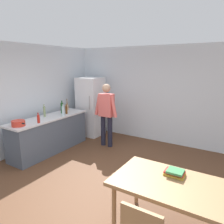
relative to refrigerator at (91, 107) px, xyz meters
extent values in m
plane|color=brown|center=(1.90, -2.40, -0.90)|extent=(14.00, 14.00, 0.00)
cube|color=silver|center=(1.90, 0.60, 0.45)|extent=(6.40, 0.12, 2.70)
cube|color=silver|center=(-0.70, -2.20, 0.45)|extent=(0.12, 5.60, 2.70)
cube|color=#4C5666|center=(-0.10, -1.60, -0.47)|extent=(0.60, 2.12, 0.86)
cube|color=silver|center=(-0.10, -1.60, -0.02)|extent=(0.64, 2.20, 0.04)
cube|color=white|center=(0.00, 0.00, 0.00)|extent=(0.70, 0.64, 1.80)
cylinder|color=#B2B2B7|center=(0.22, -0.34, 0.20)|extent=(0.02, 0.02, 0.40)
cylinder|color=#1E1E2D|center=(0.84, -0.55, -0.48)|extent=(0.13, 0.13, 0.84)
cylinder|color=#1E1E2D|center=(1.06, -0.55, -0.48)|extent=(0.13, 0.13, 0.84)
cube|color=#E56660|center=(0.95, -0.55, 0.24)|extent=(0.38, 0.22, 0.60)
sphere|color=tan|center=(0.95, -0.55, 0.69)|extent=(0.22, 0.22, 0.22)
cylinder|color=#E56660|center=(0.70, -0.59, 0.22)|extent=(0.20, 0.09, 0.55)
cylinder|color=#E56660|center=(1.20, -0.59, 0.22)|extent=(0.20, 0.09, 0.55)
cube|color=#9E754C|center=(3.30, -2.70, -0.18)|extent=(1.40, 0.90, 0.05)
cylinder|color=#9E754C|center=(2.70, -3.05, -0.55)|extent=(0.06, 0.06, 0.70)
cylinder|color=#9E754C|center=(2.70, -2.35, -0.55)|extent=(0.06, 0.06, 0.70)
cylinder|color=#9E754C|center=(3.90, -2.35, -0.55)|extent=(0.06, 0.06, 0.70)
cylinder|color=red|center=(-0.05, -2.48, 0.06)|extent=(0.28, 0.28, 0.12)
cube|color=black|center=(-0.22, -2.48, 0.08)|extent=(0.06, 0.03, 0.02)
cube|color=black|center=(0.12, -2.48, 0.08)|extent=(0.06, 0.03, 0.02)
cylinder|color=tan|center=(-0.30, -0.74, 0.07)|extent=(0.11, 0.11, 0.14)
cylinder|color=olive|center=(-0.28, -0.73, 0.21)|extent=(0.02, 0.05, 0.22)
cylinder|color=olive|center=(-0.28, -0.74, 0.21)|extent=(0.02, 0.04, 0.22)
cylinder|color=silver|center=(0.10, -1.29, 0.12)|extent=(0.07, 0.07, 0.24)
cylinder|color=silver|center=(0.10, -1.29, 0.27)|extent=(0.03, 0.03, 0.06)
cylinder|color=gray|center=(-0.21, -1.63, 0.13)|extent=(0.06, 0.06, 0.26)
cylinder|color=gray|center=(-0.21, -1.63, 0.29)|extent=(0.02, 0.02, 0.06)
cylinder|color=#5B3314|center=(0.03, -1.10, 0.10)|extent=(0.06, 0.06, 0.20)
cylinder|color=#5B3314|center=(0.03, -1.10, 0.23)|extent=(0.02, 0.02, 0.06)
cylinder|color=#B22319|center=(0.13, -2.09, 0.09)|extent=(0.06, 0.06, 0.18)
cylinder|color=#B22319|center=(0.13, -2.09, 0.21)|extent=(0.02, 0.02, 0.06)
cylinder|color=#1E5123|center=(-0.13, -1.10, 0.14)|extent=(0.08, 0.08, 0.28)
cylinder|color=#1E5123|center=(-0.13, -1.10, 0.31)|extent=(0.03, 0.03, 0.06)
cube|color=gold|center=(3.32, -2.51, -0.14)|extent=(0.26, 0.17, 0.02)
cube|color=#B22D28|center=(3.31, -2.49, -0.11)|extent=(0.25, 0.17, 0.03)
cube|color=#387A47|center=(3.33, -2.52, -0.08)|extent=(0.21, 0.19, 0.03)
camera|label=1|loc=(3.95, -5.12, 1.31)|focal=33.79mm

